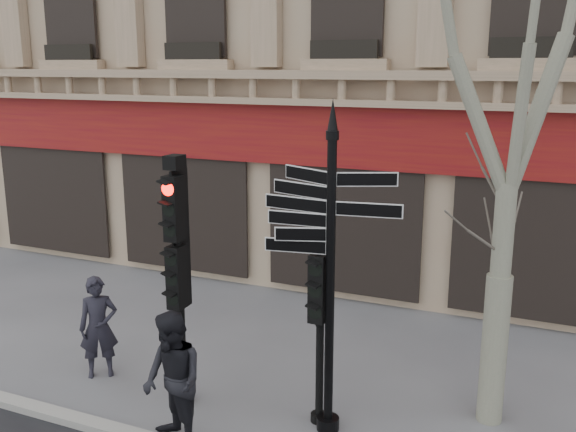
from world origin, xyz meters
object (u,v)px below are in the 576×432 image
object	(u,v)px
fingerpost	(331,216)
traffic_signal_secondary	(320,306)
traffic_signal_main	(178,251)
pedestrian_a	(99,327)
pedestrian_b	(173,381)

from	to	relation	value
fingerpost	traffic_signal_secondary	bearing A→B (deg)	143.82
traffic_signal_main	pedestrian_a	distance (m)	2.32
pedestrian_b	fingerpost	bearing A→B (deg)	65.05
traffic_signal_main	traffic_signal_secondary	size ratio (longest dim) A/B	1.49
traffic_signal_secondary	pedestrian_a	bearing A→B (deg)	-176.88
pedestrian_a	pedestrian_b	world-z (taller)	pedestrian_b
traffic_signal_main	pedestrian_b	size ratio (longest dim) A/B	2.01
fingerpost	pedestrian_a	size ratio (longest dim) A/B	2.71
pedestrian_a	pedestrian_b	distance (m)	2.57
fingerpost	pedestrian_a	xyz separation A→B (m)	(-4.02, 0.02, -2.26)
fingerpost	pedestrian_b	world-z (taller)	fingerpost
fingerpost	traffic_signal_secondary	size ratio (longest dim) A/B	1.82
fingerpost	pedestrian_a	bearing A→B (deg)	-179.51
pedestrian_b	traffic_signal_main	bearing A→B (deg)	147.80
pedestrian_a	fingerpost	bearing A→B (deg)	-38.43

